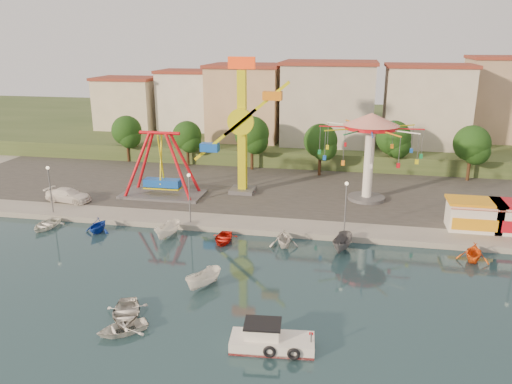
% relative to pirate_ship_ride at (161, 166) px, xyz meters
% --- Properties ---
extents(ground, '(200.00, 200.00, 0.00)m').
position_rel_pirate_ship_ride_xyz_m(ground, '(14.22, -21.16, -4.39)').
color(ground, '#132935').
rests_on(ground, ground).
extents(quay_deck, '(200.00, 100.00, 0.60)m').
position_rel_pirate_ship_ride_xyz_m(quay_deck, '(14.22, 40.84, -4.09)').
color(quay_deck, '#9E998E').
rests_on(quay_deck, ground).
extents(asphalt_pad, '(90.00, 28.00, 0.01)m').
position_rel_pirate_ship_ride_xyz_m(asphalt_pad, '(14.22, 8.84, -3.79)').
color(asphalt_pad, '#4C4944').
rests_on(asphalt_pad, quay_deck).
extents(hill_terrace, '(200.00, 60.00, 3.00)m').
position_rel_pirate_ship_ride_xyz_m(hill_terrace, '(14.22, 45.84, -2.89)').
color(hill_terrace, '#384C26').
rests_on(hill_terrace, ground).
extents(pirate_ship_ride, '(10.00, 5.00, 8.00)m').
position_rel_pirate_ship_ride_xyz_m(pirate_ship_ride, '(0.00, 0.00, 0.00)').
color(pirate_ship_ride, '#59595E').
rests_on(pirate_ship_ride, quay_deck).
extents(kamikaze_tower, '(7.92, 3.10, 16.50)m').
position_rel_pirate_ship_ride_xyz_m(kamikaze_tower, '(9.75, 2.99, 4.03)').
color(kamikaze_tower, '#59595E').
rests_on(kamikaze_tower, quay_deck).
extents(wave_swinger, '(11.60, 11.60, 10.40)m').
position_rel_pirate_ship_ride_xyz_m(wave_swinger, '(24.57, 3.15, 3.80)').
color(wave_swinger, '#59595E').
rests_on(wave_swinger, quay_deck).
extents(booth_left, '(5.40, 3.78, 3.08)m').
position_rel_pirate_ship_ride_xyz_m(booth_left, '(34.97, -4.67, -2.23)').
color(booth_left, white).
rests_on(booth_left, quay_deck).
extents(lamp_post_0, '(0.14, 0.14, 5.00)m').
position_rel_pirate_ship_ride_xyz_m(lamp_post_0, '(-9.78, -8.16, -1.29)').
color(lamp_post_0, '#59595E').
rests_on(lamp_post_0, quay_deck).
extents(lamp_post_1, '(0.14, 0.14, 5.00)m').
position_rel_pirate_ship_ride_xyz_m(lamp_post_1, '(6.22, -8.16, -1.29)').
color(lamp_post_1, '#59595E').
rests_on(lamp_post_1, quay_deck).
extents(lamp_post_2, '(0.14, 0.14, 5.00)m').
position_rel_pirate_ship_ride_xyz_m(lamp_post_2, '(22.22, -8.16, -1.29)').
color(lamp_post_2, '#59595E').
rests_on(lamp_post_2, quay_deck).
extents(tree_0, '(4.60, 4.60, 7.19)m').
position_rel_pirate_ship_ride_xyz_m(tree_0, '(-11.78, 15.82, 1.08)').
color(tree_0, '#382314').
rests_on(tree_0, quay_deck).
extents(tree_1, '(4.35, 4.35, 6.80)m').
position_rel_pirate_ship_ride_xyz_m(tree_1, '(-1.78, 15.08, 0.81)').
color(tree_1, '#382314').
rests_on(tree_1, quay_deck).
extents(tree_2, '(5.02, 5.02, 7.85)m').
position_rel_pirate_ship_ride_xyz_m(tree_2, '(8.22, 14.65, 1.52)').
color(tree_2, '#382314').
rests_on(tree_2, quay_deck).
extents(tree_3, '(4.68, 4.68, 7.32)m').
position_rel_pirate_ship_ride_xyz_m(tree_3, '(18.22, 13.20, 1.16)').
color(tree_3, '#382314').
rests_on(tree_3, quay_deck).
extents(tree_4, '(4.86, 4.86, 7.60)m').
position_rel_pirate_ship_ride_xyz_m(tree_4, '(28.22, 16.19, 1.35)').
color(tree_4, '#382314').
rests_on(tree_4, quay_deck).
extents(tree_5, '(4.83, 4.83, 7.54)m').
position_rel_pirate_ship_ride_xyz_m(tree_5, '(38.22, 14.38, 1.31)').
color(tree_5, '#382314').
rests_on(tree_5, quay_deck).
extents(building_0, '(9.26, 9.53, 11.87)m').
position_rel_pirate_ship_ride_xyz_m(building_0, '(-19.15, 24.90, 4.54)').
color(building_0, beige).
rests_on(building_0, hill_terrace).
extents(building_1, '(12.33, 9.01, 8.63)m').
position_rel_pirate_ship_ride_xyz_m(building_1, '(-7.10, 30.22, 2.92)').
color(building_1, silver).
rests_on(building_1, hill_terrace).
extents(building_2, '(11.95, 9.28, 11.23)m').
position_rel_pirate_ship_ride_xyz_m(building_2, '(6.04, 30.80, 4.22)').
color(building_2, tan).
rests_on(building_2, hill_terrace).
extents(building_3, '(12.59, 10.50, 9.20)m').
position_rel_pirate_ship_ride_xyz_m(building_3, '(19.83, 27.64, 3.20)').
color(building_3, beige).
rests_on(building_3, hill_terrace).
extents(building_4, '(10.75, 9.23, 9.24)m').
position_rel_pirate_ship_ride_xyz_m(building_4, '(33.30, 31.04, 3.22)').
color(building_4, beige).
rests_on(building_4, hill_terrace).
extents(building_5, '(12.77, 10.96, 11.21)m').
position_rel_pirate_ship_ride_xyz_m(building_5, '(46.59, 29.17, 4.21)').
color(building_5, tan).
rests_on(building_5, hill_terrace).
extents(cabin_motorboat, '(5.55, 2.54, 1.90)m').
position_rel_pirate_ship_ride_xyz_m(cabin_motorboat, '(18.02, -27.84, -3.89)').
color(cabin_motorboat, white).
rests_on(cabin_motorboat, ground).
extents(rowboat_a, '(4.20, 4.91, 0.86)m').
position_rel_pirate_ship_ride_xyz_m(rowboat_a, '(7.33, -26.27, -3.97)').
color(rowboat_a, silver).
rests_on(rowboat_a, ground).
extents(rowboat_b, '(4.23, 4.08, 0.71)m').
position_rel_pirate_ship_ride_xyz_m(rowboat_b, '(7.87, -28.01, -4.04)').
color(rowboat_b, white).
rests_on(rowboat_b, ground).
extents(skiff, '(2.95, 3.89, 1.42)m').
position_rel_pirate_ship_ride_xyz_m(skiff, '(11.46, -20.76, -3.68)').
color(skiff, white).
rests_on(skiff, ground).
extents(van, '(5.61, 2.67, 1.58)m').
position_rel_pirate_ship_ride_xyz_m(van, '(-10.12, -4.36, -3.00)').
color(van, white).
rests_on(van, quay_deck).
extents(moored_boat_0, '(2.98, 3.99, 0.79)m').
position_rel_pirate_ship_ride_xyz_m(moored_boat_0, '(-8.65, -11.36, -4.00)').
color(moored_boat_0, white).
rests_on(moored_boat_0, ground).
extents(moored_boat_1, '(2.74, 3.12, 1.57)m').
position_rel_pirate_ship_ride_xyz_m(moored_boat_1, '(-2.70, -11.36, -3.61)').
color(moored_boat_1, '#1336A8').
rests_on(moored_boat_1, ground).
extents(moored_boat_2, '(2.25, 4.15, 1.52)m').
position_rel_pirate_ship_ride_xyz_m(moored_boat_2, '(4.90, -11.36, -3.63)').
color(moored_boat_2, white).
rests_on(moored_boat_2, ground).
extents(moored_boat_3, '(2.65, 3.61, 0.72)m').
position_rel_pirate_ship_ride_xyz_m(moored_boat_3, '(10.60, -11.36, -4.03)').
color(moored_boat_3, red).
rests_on(moored_boat_3, ground).
extents(moored_boat_4, '(3.48, 3.79, 1.68)m').
position_rel_pirate_ship_ride_xyz_m(moored_boat_4, '(16.58, -11.36, -3.55)').
color(moored_boat_4, silver).
rests_on(moored_boat_4, ground).
extents(moored_boat_5, '(2.32, 4.20, 1.53)m').
position_rel_pirate_ship_ride_xyz_m(moored_boat_5, '(22.16, -11.36, -3.63)').
color(moored_boat_5, slate).
rests_on(moored_boat_5, ground).
extents(moored_boat_7, '(3.56, 3.87, 1.72)m').
position_rel_pirate_ship_ride_xyz_m(moored_boat_7, '(33.74, -11.36, -3.54)').
color(moored_boat_7, orange).
rests_on(moored_boat_7, ground).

